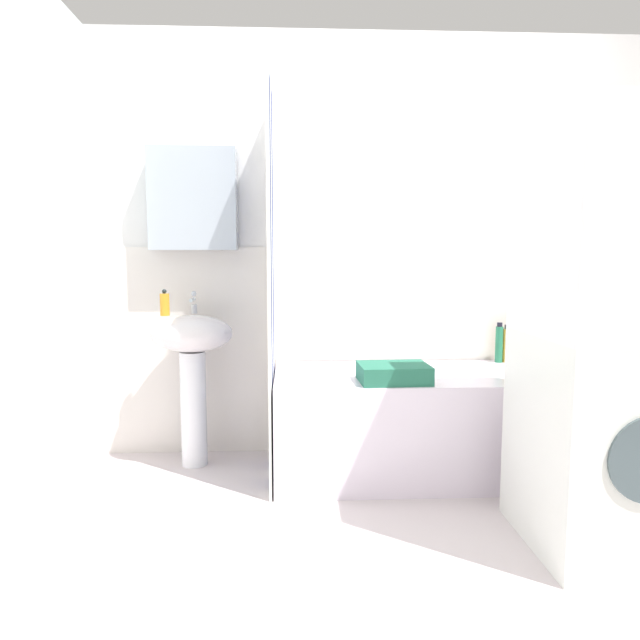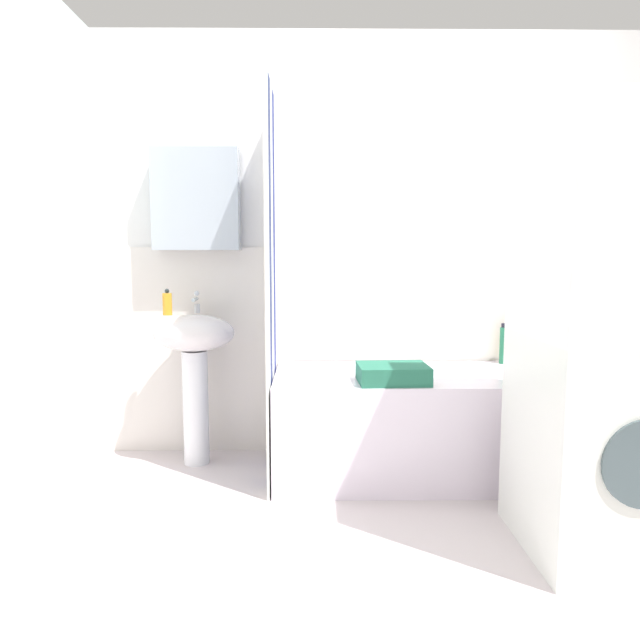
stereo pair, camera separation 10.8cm
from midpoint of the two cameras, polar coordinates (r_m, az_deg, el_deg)
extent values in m
cube|color=silver|center=(2.46, 6.76, -22.31)|extent=(4.80, 5.60, 0.04)
cube|color=white|center=(3.42, 3.47, 7.12)|extent=(3.60, 0.05, 2.40)
cube|color=white|center=(3.43, 3.46, -2.95)|extent=(3.60, 0.02, 1.20)
cube|color=silver|center=(3.37, -13.25, 11.45)|extent=(0.48, 0.12, 0.56)
cube|color=white|center=(2.74, -29.02, 6.49)|extent=(0.05, 1.81, 2.40)
cube|color=silver|center=(2.79, -27.73, -5.89)|extent=(0.02, 1.81, 1.20)
cylinder|color=white|center=(3.32, -13.20, -8.45)|extent=(0.14, 0.14, 0.63)
ellipsoid|color=white|center=(3.24, -13.39, -1.31)|extent=(0.44, 0.34, 0.20)
cylinder|color=silver|center=(3.32, -13.13, 1.06)|extent=(0.03, 0.03, 0.05)
cylinder|color=silver|center=(3.27, -13.31, 1.94)|extent=(0.02, 0.10, 0.02)
sphere|color=silver|center=(3.31, -13.17, 2.53)|extent=(0.03, 0.03, 0.03)
cylinder|color=orange|center=(3.23, -15.89, 1.46)|extent=(0.05, 0.05, 0.12)
sphere|color=#1E2729|center=(3.23, -15.93, 2.71)|extent=(0.02, 0.02, 0.02)
cube|color=white|center=(3.18, 9.02, -9.87)|extent=(1.56, 0.71, 0.54)
cube|color=white|center=(2.71, -6.15, 3.04)|extent=(0.01, 0.14, 2.00)
cube|color=navy|center=(2.85, -5.98, 3.21)|extent=(0.01, 0.14, 2.00)
cube|color=white|center=(3.00, -5.83, 3.37)|extent=(0.01, 0.14, 2.00)
cube|color=navy|center=(3.14, -5.70, 3.51)|extent=(0.01, 0.14, 2.00)
cube|color=white|center=(3.28, -5.58, 3.63)|extent=(0.01, 0.14, 2.00)
cylinder|color=#2E202B|center=(3.55, 19.10, -2.87)|extent=(0.05, 0.05, 0.13)
cylinder|color=#2C2020|center=(3.54, 19.14, -1.61)|extent=(0.03, 0.03, 0.02)
cylinder|color=gold|center=(3.52, 17.07, -2.41)|extent=(0.06, 0.06, 0.19)
cylinder|color=#2A2B2D|center=(3.50, 17.13, -0.66)|extent=(0.04, 0.04, 0.02)
cylinder|color=#257750|center=(3.49, 16.28, -2.32)|extent=(0.04, 0.04, 0.21)
cylinder|color=black|center=(3.48, 16.34, -0.44)|extent=(0.03, 0.03, 0.02)
cube|color=#286D53|center=(2.87, 6.16, -5.19)|extent=(0.35, 0.27, 0.09)
cube|color=white|center=(2.58, 24.76, -10.78)|extent=(0.56, 0.63, 0.84)
cube|color=white|center=(2.47, 25.70, 8.31)|extent=(0.56, 0.63, 0.84)
camera|label=1|loc=(0.05, -91.04, -0.12)|focal=32.68mm
camera|label=2|loc=(0.05, 88.96, 0.12)|focal=32.68mm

